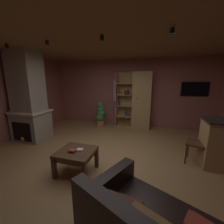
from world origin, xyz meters
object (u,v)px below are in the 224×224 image
object	(u,v)px
table_book_1	(72,150)
potted_floor_plant	(101,114)
table_book_0	(80,150)
dining_chair	(202,141)
wall_mounted_tv	(195,89)
bookshelf_cabinet	(139,101)
stone_fireplace	(29,102)
coffee_table	(76,155)

from	to	relation	value
table_book_1	potted_floor_plant	world-z (taller)	potted_floor_plant
table_book_0	dining_chair	xyz separation A→B (m)	(2.37, 0.98, 0.05)
table_book_0	table_book_1	xyz separation A→B (m)	(-0.11, -0.10, 0.02)
table_book_1	potted_floor_plant	distance (m)	3.02
dining_chair	wall_mounted_tv	size ratio (longest dim) A/B	1.05
dining_chair	potted_floor_plant	distance (m)	3.57
bookshelf_cabinet	dining_chair	xyz separation A→B (m)	(1.56, -2.17, -0.52)
table_book_0	potted_floor_plant	xyz separation A→B (m)	(-0.66, 2.87, 0.01)
table_book_0	wall_mounted_tv	size ratio (longest dim) A/B	0.13
bookshelf_cabinet	wall_mounted_tv	world-z (taller)	bookshelf_cabinet
stone_fireplace	wall_mounted_tv	size ratio (longest dim) A/B	2.97
stone_fireplace	potted_floor_plant	world-z (taller)	stone_fireplace
table_book_0	wall_mounted_tv	distance (m)	4.43
stone_fireplace	bookshelf_cabinet	distance (m)	3.71
bookshelf_cabinet	coffee_table	xyz separation A→B (m)	(-0.88, -3.18, -0.67)
wall_mounted_tv	stone_fireplace	bearing A→B (deg)	-155.46
stone_fireplace	bookshelf_cabinet	bearing A→B (deg)	33.73
stone_fireplace	wall_mounted_tv	xyz separation A→B (m)	(4.96, 2.27, 0.33)
wall_mounted_tv	table_book_0	bearing A→B (deg)	-128.71
coffee_table	table_book_0	distance (m)	0.13
stone_fireplace	wall_mounted_tv	world-z (taller)	stone_fireplace
coffee_table	wall_mounted_tv	world-z (taller)	wall_mounted_tv
potted_floor_plant	wall_mounted_tv	xyz separation A→B (m)	(3.35, 0.49, 1.02)
stone_fireplace	table_book_1	xyz separation A→B (m)	(2.16, -1.20, -0.68)
table_book_0	potted_floor_plant	world-z (taller)	potted_floor_plant
table_book_1	dining_chair	distance (m)	2.70
wall_mounted_tv	dining_chair	bearing A→B (deg)	-97.80
potted_floor_plant	wall_mounted_tv	world-z (taller)	wall_mounted_tv
table_book_0	dining_chair	size ratio (longest dim) A/B	0.13
bookshelf_cabinet	dining_chair	size ratio (longest dim) A/B	2.30
dining_chair	potted_floor_plant	world-z (taller)	potted_floor_plant
bookshelf_cabinet	table_book_1	distance (m)	3.42
stone_fireplace	table_book_0	bearing A→B (deg)	-25.68
table_book_0	dining_chair	bearing A→B (deg)	22.54
dining_chair	potted_floor_plant	bearing A→B (deg)	148.11
stone_fireplace	dining_chair	size ratio (longest dim) A/B	2.84
table_book_1	potted_floor_plant	xyz separation A→B (m)	(-0.55, 2.97, -0.01)
coffee_table	bookshelf_cabinet	bearing A→B (deg)	74.61
table_book_0	dining_chair	world-z (taller)	dining_chair
wall_mounted_tv	coffee_table	bearing A→B (deg)	-129.14
stone_fireplace	bookshelf_cabinet	xyz separation A→B (m)	(3.08, 2.06, -0.13)
stone_fireplace	dining_chair	xyz separation A→B (m)	(4.64, -0.11, -0.65)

